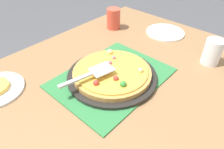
{
  "coord_description": "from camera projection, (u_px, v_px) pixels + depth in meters",
  "views": [
    {
      "loc": [
        0.5,
        0.45,
        1.31
      ],
      "look_at": [
        0.0,
        0.0,
        0.77
      ],
      "focal_mm": 32.81,
      "sensor_mm": 36.0,
      "label": 1
    }
  ],
  "objects": [
    {
      "name": "cup_far",
      "position": [
        212.0,
        52.0,
        0.93
      ],
      "size": [
        0.08,
        0.08,
        0.12
      ],
      "primitive_type": "cylinder",
      "color": "white",
      "rests_on": "dining_table"
    },
    {
      "name": "pizza_server",
      "position": [
        91.0,
        74.0,
        0.79
      ],
      "size": [
        0.23,
        0.09,
        0.01
      ],
      "color": "silver",
      "rests_on": "pizza"
    },
    {
      "name": "placemat",
      "position": [
        112.0,
        78.0,
        0.88
      ],
      "size": [
        0.48,
        0.36,
        0.01
      ],
      "primitive_type": "cube",
      "color": "#2D753D",
      "rests_on": "dining_table"
    },
    {
      "name": "dining_table",
      "position": [
        112.0,
        96.0,
        0.95
      ],
      "size": [
        1.4,
        1.0,
        0.75
      ],
      "color": "olive",
      "rests_on": "ground_plane"
    },
    {
      "name": "plate_side",
      "position": [
        165.0,
        32.0,
        1.2
      ],
      "size": [
        0.22,
        0.22,
        0.01
      ],
      "primitive_type": "cylinder",
      "color": "white",
      "rests_on": "dining_table"
    },
    {
      "name": "pizza_pan",
      "position": [
        112.0,
        76.0,
        0.87
      ],
      "size": [
        0.38,
        0.38,
        0.01
      ],
      "primitive_type": "cylinder",
      "color": "black",
      "rests_on": "placemat"
    },
    {
      "name": "cup_near",
      "position": [
        113.0,
        19.0,
        1.22
      ],
      "size": [
        0.08,
        0.08,
        0.12
      ],
      "primitive_type": "cylinder",
      "color": "#E04C38",
      "rests_on": "dining_table"
    },
    {
      "name": "pizza",
      "position": [
        112.0,
        72.0,
        0.86
      ],
      "size": [
        0.33,
        0.33,
        0.05
      ],
      "color": "#B78442",
      "rests_on": "pizza_pan"
    }
  ]
}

